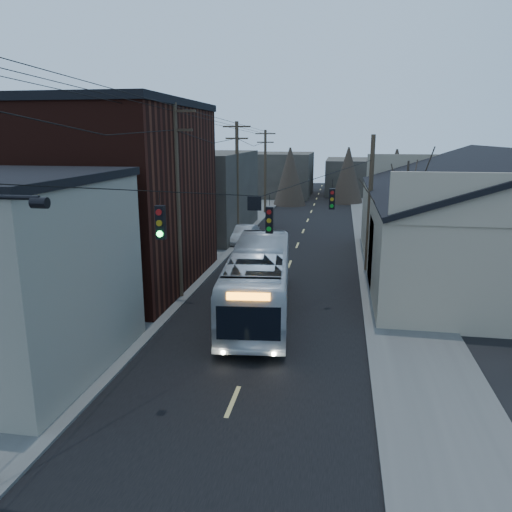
{
  "coord_description": "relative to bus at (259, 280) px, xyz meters",
  "views": [
    {
      "loc": [
        3.19,
        -6.32,
        8.45
      ],
      "look_at": [
        -0.56,
        15.81,
        3.0
      ],
      "focal_mm": 35.0,
      "sensor_mm": 36.0,
      "label": 1
    }
  ],
  "objects": [
    {
      "name": "road_surface",
      "position": [
        0.53,
        13.55,
        -1.64
      ],
      "size": [
        9.0,
        110.0,
        0.02
      ],
      "primitive_type": "cube",
      "color": "black",
      "rests_on": "ground"
    },
    {
      "name": "sidewalk_left",
      "position": [
        -5.97,
        13.55,
        -1.59
      ],
      "size": [
        4.0,
        110.0,
        0.12
      ],
      "primitive_type": "cube",
      "color": "#474744",
      "rests_on": "ground"
    },
    {
      "name": "sidewalk_right",
      "position": [
        7.03,
        13.55,
        -1.59
      ],
      "size": [
        4.0,
        110.0,
        0.12
      ],
      "primitive_type": "cube",
      "color": "#474744",
      "rests_on": "ground"
    },
    {
      "name": "building_brick",
      "position": [
        -9.47,
        3.55,
        3.35
      ],
      "size": [
        10.0,
        12.0,
        10.0
      ],
      "primitive_type": "cube",
      "color": "black",
      "rests_on": "ground"
    },
    {
      "name": "building_left_far",
      "position": [
        -8.97,
        19.55,
        1.85
      ],
      "size": [
        9.0,
        14.0,
        7.0
      ],
      "primitive_type": "cube",
      "color": "#332F29",
      "rests_on": "ground"
    },
    {
      "name": "warehouse",
      "position": [
        13.53,
        8.55,
        1.05
      ],
      "size": [
        16.16,
        20.6,
        7.73
      ],
      "color": "gray",
      "rests_on": "ground"
    },
    {
      "name": "building_far_left",
      "position": [
        -5.47,
        48.55,
        1.35
      ],
      "size": [
        10.0,
        12.0,
        6.0
      ],
      "primitive_type": "cube",
      "color": "#332F29",
      "rests_on": "ground"
    },
    {
      "name": "building_far_right",
      "position": [
        7.53,
        53.55,
        0.85
      ],
      "size": [
        12.0,
        14.0,
        5.0
      ],
      "primitive_type": "cube",
      "color": "#332F29",
      "rests_on": "ground"
    },
    {
      "name": "bare_tree",
      "position": [
        7.03,
        3.55,
        1.95
      ],
      "size": [
        0.4,
        0.4,
        7.2
      ],
      "primitive_type": "cone",
      "color": "black",
      "rests_on": "ground"
    },
    {
      "name": "utility_lines",
      "position": [
        -2.58,
        7.69,
        3.31
      ],
      "size": [
        11.24,
        45.28,
        10.5
      ],
      "color": "#382B1E",
      "rests_on": "ground"
    },
    {
      "name": "bus",
      "position": [
        0.0,
        0.0,
        0.0
      ],
      "size": [
        3.9,
        12.05,
        3.3
      ],
      "primitive_type": "imported",
      "rotation": [
        0.0,
        0.0,
        3.24
      ],
      "color": "silver",
      "rests_on": "ground"
    },
    {
      "name": "parked_car",
      "position": [
        -3.77,
        15.67,
        -0.94
      ],
      "size": [
        1.88,
        4.44,
        1.43
      ],
      "primitive_type": "imported",
      "rotation": [
        0.0,
        0.0,
        -0.09
      ],
      "color": "#A3A7AA",
      "rests_on": "ground"
    }
  ]
}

